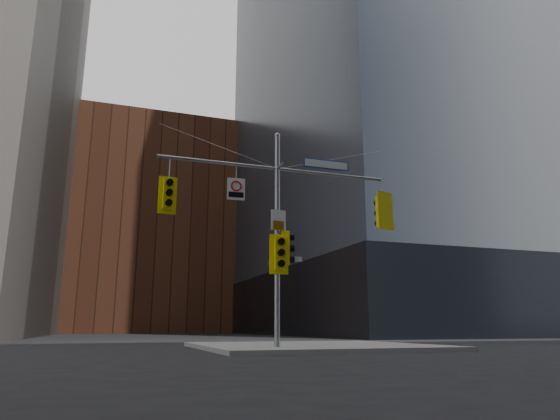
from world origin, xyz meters
TOP-DOWN VIEW (x-y plane):
  - ground at (0.00, 0.00)m, footprint 160.00×160.00m
  - sidewalk_corner at (2.00, 4.00)m, footprint 8.00×8.00m
  - podium_ne at (28.00, 32.00)m, footprint 36.40×36.40m
  - brick_midrise at (0.00, 58.00)m, footprint 26.00×20.00m
  - signal_assembly at (0.00, 1.99)m, footprint 8.00×0.80m
  - traffic_light_west_arm at (-3.59, 2.01)m, footprint 0.58×0.47m
  - traffic_light_east_arm at (3.98, 1.99)m, footprint 0.66×0.57m
  - traffic_light_pole_side at (0.33, 1.99)m, footprint 0.48×0.41m
  - traffic_light_pole_front at (0.00, 1.73)m, footprint 0.62×0.53m
  - street_sign_blade at (1.82, 2.00)m, footprint 1.73×0.07m
  - regulatory_sign_arm at (-1.43, 1.97)m, footprint 0.59×0.08m
  - regulatory_sign_pole at (0.00, 1.88)m, footprint 0.51×0.05m
  - street_blade_ew at (0.45, 2.00)m, footprint 0.81×0.12m
  - street_blade_ns at (0.00, 2.45)m, footprint 0.09×0.80m

SIDE VIEW (x-z plane):
  - ground at x=0.00m, z-range 0.00..0.00m
  - sidewalk_corner at x=2.00m, z-range 0.00..0.15m
  - street_blade_ns at x=0.00m, z-range 2.80..2.96m
  - street_blade_ew at x=0.45m, z-range 2.86..3.02m
  - podium_ne at x=28.00m, z-range 0.00..6.00m
  - traffic_light_pole_front at x=0.00m, z-range 2.41..3.71m
  - traffic_light_pole_side at x=0.33m, z-range 2.73..3.84m
  - regulatory_sign_pole at x=0.00m, z-range 3.84..4.51m
  - signal_assembly at x=0.00m, z-range 0.77..8.07m
  - traffic_light_west_arm at x=-3.59m, z-range 4.20..5.40m
  - traffic_light_east_arm at x=3.98m, z-range 4.11..5.49m
  - regulatory_sign_arm at x=-1.43m, z-range 4.81..5.54m
  - street_sign_blade at x=1.82m, z-range 6.18..6.52m
  - brick_midrise at x=0.00m, z-range 0.00..28.00m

